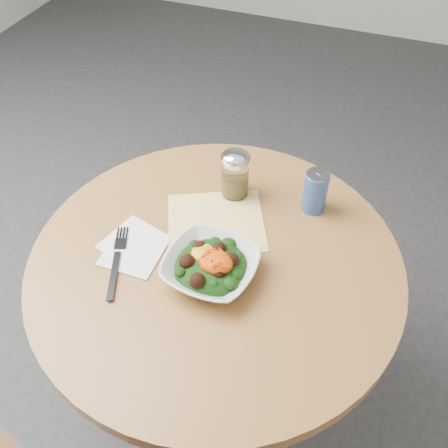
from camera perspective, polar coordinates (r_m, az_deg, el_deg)
name	(u,v)px	position (r m, az deg, el deg)	size (l,w,h in m)	color
ground	(218,396)	(1.84, -0.68, -19.06)	(6.00, 6.00, 0.00)	#2B2B2D
table	(216,305)	(1.36, -0.88, -9.24)	(0.90, 0.90, 0.75)	black
cloth_napkin	(216,222)	(1.28, -0.93, 0.22)	(0.24, 0.22, 0.00)	#E9B50C
paper_napkins	(134,247)	(1.24, -10.27, -2.60)	(0.17, 0.18, 0.00)	white
salad_bowl	(211,266)	(1.15, -1.51, -4.83)	(0.23, 0.23, 0.08)	silver
fork	(117,259)	(1.22, -12.12, -3.95)	(0.10, 0.22, 0.00)	black
spice_shaker	(235,174)	(1.31, 1.28, 5.72)	(0.08, 0.08, 0.14)	silver
beverage_can	(315,191)	(1.30, 10.38, 3.71)	(0.06, 0.06, 0.12)	navy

